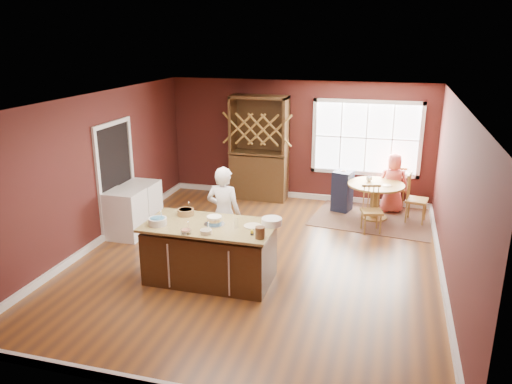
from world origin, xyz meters
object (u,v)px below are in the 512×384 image
baker (224,214)px  chair_north (396,186)px  dining_table (375,194)px  washer (126,214)px  chair_east (417,198)px  kitchen_island (210,253)px  seated_woman (393,183)px  toddler (341,174)px  dryer (142,204)px  high_chair (342,190)px  layer_cake (214,220)px  chair_south (372,209)px  hutch (259,148)px

baker → chair_north: bearing=-125.2°
dining_table → washer: washer is taller
baker → chair_east: 4.18m
kitchen_island → chair_east: chair_east is taller
seated_woman → toddler: 1.11m
dryer → kitchen_island: bearing=-40.8°
high_chair → layer_cake: bearing=-96.8°
chair_south → layer_cake: bearing=-145.0°
layer_cake → chair_east: (3.07, 3.46, -0.47)m
kitchen_island → dryer: (-2.12, 1.83, 0.01)m
dryer → washer: bearing=-90.0°
chair_east → hutch: (-3.48, 0.65, 0.68)m
kitchen_island → dryer: kitchen_island is taller
seated_woman → hutch: size_ratio=0.54×
chair_south → kitchen_island: bearing=-145.8°
dryer → hutch: bearing=52.2°
dryer → toddler: bearing=28.2°
chair_east → washer: size_ratio=1.13×
dining_table → dryer: dryer is taller
baker → dryer: bearing=-23.7°
toddler → baker: bearing=-118.0°
chair_south → washer: (-4.42, -1.48, -0.01)m
toddler → washer: 4.54m
layer_cake → chair_east: 4.65m
dining_table → chair_south: chair_south is taller
layer_cake → toddler: bearing=68.4°
baker → toddler: baker is taller
baker → layer_cake: bearing=101.6°
chair_south → chair_north: bearing=60.3°
layer_cake → washer: size_ratio=0.35×
high_chair → hutch: (-1.96, 0.38, 0.73)m
dining_table → dryer: bearing=-159.9°
high_chair → toddler: (-0.05, 0.05, 0.35)m
chair_east → dryer: size_ratio=1.15×
layer_cake → washer: 2.55m
chair_north → dryer: bearing=22.1°
kitchen_island → toddler: (1.57, 3.81, 0.37)m
chair_east → toddler: 1.63m
washer → kitchen_island: bearing=-29.3°
chair_east → chair_south: size_ratio=1.11×
chair_east → chair_north: (-0.42, 0.82, -0.03)m
hutch → dining_table: bearing=-14.2°
seated_woman → washer: bearing=25.3°
dryer → chair_north: bearing=27.0°
high_chair → hutch: size_ratio=0.39×
high_chair → washer: bearing=-129.9°
layer_cake → kitchen_island: bearing=-165.3°
washer → baker: bearing=-11.1°
dining_table → hutch: (-2.66, 0.67, 0.65)m
chair_south → dryer: (-4.42, -0.84, -0.02)m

